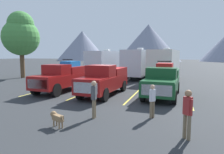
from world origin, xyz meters
TOP-DOWN VIEW (x-y plane):
  - ground_plane at (0.00, 0.00)m, footprint 240.00×240.00m
  - pickup_truck_a at (-3.93, -0.67)m, footprint 2.28×5.46m
  - pickup_truck_b at (-0.21, -0.90)m, footprint 2.28×5.77m
  - pickup_truck_c at (3.91, -0.20)m, footprint 2.40×5.63m
  - lot_stripe_a at (-5.71, -0.78)m, footprint 0.12×5.50m
  - lot_stripe_b at (-1.90, -0.78)m, footprint 0.12×5.50m
  - lot_stripe_c at (1.90, -0.78)m, footprint 0.12×5.50m
  - lot_stripe_d at (5.71, -0.78)m, footprint 0.12×5.50m
  - camper_trailer_a at (-4.00, 9.31)m, footprint 3.01×7.35m
  - camper_trailer_b at (0.39, 9.41)m, footprint 3.15×7.36m
  - camper_trailer_c at (3.53, 9.32)m, footprint 3.38×8.97m
  - person_a at (3.77, -5.36)m, footprint 0.29×0.29m
  - person_b at (5.19, -7.38)m, footprint 0.33×0.32m
  - person_c at (1.20, -6.22)m, footprint 0.24×0.39m
  - dog at (0.17, -7.74)m, footprint 0.79×0.47m
  - tree_a at (-13.97, 6.09)m, footprint 4.57×4.57m
  - mountain_ridge at (0.03, 80.93)m, footprint 123.56×35.05m

SIDE VIEW (x-z plane):
  - ground_plane at x=0.00m, z-range 0.00..0.00m
  - lot_stripe_a at x=-5.71m, z-range 0.00..0.01m
  - lot_stripe_b at x=-1.90m, z-range 0.00..0.01m
  - lot_stripe_c at x=1.90m, z-range 0.00..0.01m
  - lot_stripe_d at x=5.71m, z-range 0.00..0.01m
  - dog at x=0.17m, z-range 0.10..0.72m
  - person_a at x=3.77m, z-range 0.12..1.69m
  - person_b at x=5.19m, z-range 0.13..1.88m
  - person_c at x=1.20m, z-range 0.13..1.89m
  - pickup_truck_b at x=-0.21m, z-range 0.03..2.25m
  - pickup_truck_c at x=3.91m, z-range -0.10..2.40m
  - pickup_truck_a at x=-3.93m, z-range -0.09..2.50m
  - camper_trailer_a at x=-4.00m, z-range 0.10..3.79m
  - camper_trailer_c at x=3.53m, z-range 0.10..3.89m
  - camper_trailer_b at x=0.39m, z-range 0.10..3.91m
  - tree_a at x=-13.97m, z-range 1.35..9.69m
  - mountain_ridge at x=0.03m, z-range -0.93..15.84m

